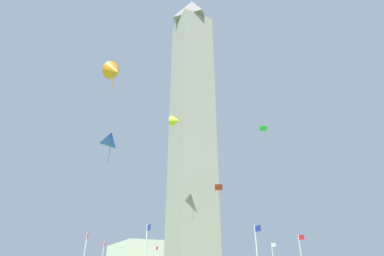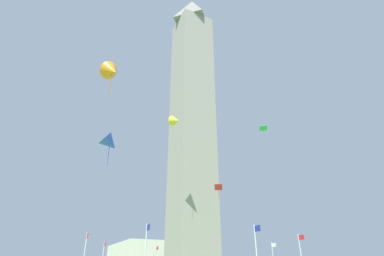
{
  "view_description": "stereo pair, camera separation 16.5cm",
  "coord_description": "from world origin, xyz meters",
  "px_view_note": "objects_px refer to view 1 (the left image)",
  "views": [
    {
      "loc": [
        43.94,
        -22.15,
        2.74
      ],
      "look_at": [
        0.0,
        0.0,
        26.87
      ],
      "focal_mm": 27.88,
      "sensor_mm": 36.0,
      "label": 1
    },
    {
      "loc": [
        44.02,
        -22.0,
        2.74
      ],
      "look_at": [
        0.0,
        0.0,
        26.87
      ],
      "focal_mm": 27.88,
      "sensor_mm": 36.0,
      "label": 2
    }
  ],
  "objects_px": {
    "obelisk_monument": "(192,114)",
    "kite_orange_delta": "(114,71)",
    "kite_green_diamond": "(264,129)",
    "kite_yellow_delta": "(175,121)",
    "kite_red_diamond": "(219,188)",
    "kite_blue_delta": "(111,143)"
  },
  "relations": [
    {
      "from": "kite_blue_delta",
      "to": "kite_red_diamond",
      "type": "xyz_separation_m",
      "value": [
        -8.02,
        16.8,
        -0.39
      ]
    },
    {
      "from": "obelisk_monument",
      "to": "kite_orange_delta",
      "type": "height_order",
      "value": "obelisk_monument"
    },
    {
      "from": "kite_blue_delta",
      "to": "kite_yellow_delta",
      "type": "distance_m",
      "value": 15.41
    },
    {
      "from": "kite_red_diamond",
      "to": "kite_orange_delta",
      "type": "bearing_deg",
      "value": -42.01
    },
    {
      "from": "kite_blue_delta",
      "to": "kite_green_diamond",
      "type": "height_order",
      "value": "kite_green_diamond"
    },
    {
      "from": "kite_blue_delta",
      "to": "kite_red_diamond",
      "type": "height_order",
      "value": "kite_blue_delta"
    },
    {
      "from": "obelisk_monument",
      "to": "kite_green_diamond",
      "type": "bearing_deg",
      "value": 12.83
    },
    {
      "from": "kite_orange_delta",
      "to": "kite_yellow_delta",
      "type": "xyz_separation_m",
      "value": [
        -21.72,
        12.79,
        10.25
      ]
    },
    {
      "from": "obelisk_monument",
      "to": "kite_yellow_delta",
      "type": "xyz_separation_m",
      "value": [
        9.29,
        -7.32,
        -7.5
      ]
    },
    {
      "from": "kite_blue_delta",
      "to": "kite_green_diamond",
      "type": "distance_m",
      "value": 22.07
    },
    {
      "from": "obelisk_monument",
      "to": "kite_orange_delta",
      "type": "bearing_deg",
      "value": -32.96
    },
    {
      "from": "kite_red_diamond",
      "to": "kite_green_diamond",
      "type": "xyz_separation_m",
      "value": [
        5.91,
        4.03,
        7.38
      ]
    },
    {
      "from": "obelisk_monument",
      "to": "kite_red_diamond",
      "type": "relative_size",
      "value": 33.19
    },
    {
      "from": "kite_blue_delta",
      "to": "obelisk_monument",
      "type": "bearing_deg",
      "value": 134.96
    },
    {
      "from": "obelisk_monument",
      "to": "kite_green_diamond",
      "type": "distance_m",
      "value": 18.02
    },
    {
      "from": "kite_orange_delta",
      "to": "obelisk_monument",
      "type": "bearing_deg",
      "value": 147.04
    },
    {
      "from": "kite_blue_delta",
      "to": "kite_yellow_delta",
      "type": "bearing_deg",
      "value": 128.69
    },
    {
      "from": "kite_green_diamond",
      "to": "kite_yellow_delta",
      "type": "height_order",
      "value": "kite_yellow_delta"
    },
    {
      "from": "obelisk_monument",
      "to": "kite_yellow_delta",
      "type": "height_order",
      "value": "obelisk_monument"
    },
    {
      "from": "obelisk_monument",
      "to": "kite_blue_delta",
      "type": "bearing_deg",
      "value": -45.04
    },
    {
      "from": "obelisk_monument",
      "to": "kite_orange_delta",
      "type": "xyz_separation_m",
      "value": [
        31.02,
        -20.11,
        -17.75
      ]
    },
    {
      "from": "obelisk_monument",
      "to": "kite_red_diamond",
      "type": "bearing_deg",
      "value": -3.45
    }
  ]
}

